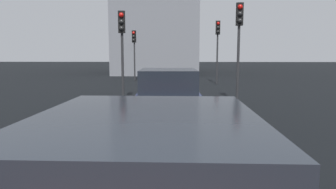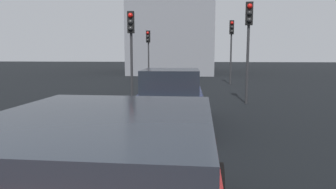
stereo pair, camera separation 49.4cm
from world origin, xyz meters
name	(u,v)px [view 1 (the left image)]	position (x,y,z in m)	size (l,w,h in m)	color
car_navy_lead	(168,99)	(8.04, 0.04, 0.77)	(4.22, 2.07, 1.61)	#141E4C
traffic_light_near_left	(134,45)	(22.89, 3.13, 2.74)	(0.33, 0.31, 3.79)	#2D2D30
traffic_light_near_right	(122,37)	(12.36, 2.13, 2.75)	(0.32, 0.30, 3.81)	#2D2D30
traffic_light_far_left	(218,39)	(20.37, -2.85, 3.03)	(0.32, 0.28, 4.22)	#2D2D30
traffic_light_far_right	(239,32)	(12.18, -2.70, 2.94)	(0.32, 0.29, 4.08)	#2D2D30
building_facade_left	(159,10)	(35.16, 2.00, 6.92)	(15.22, 8.22, 13.84)	gray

